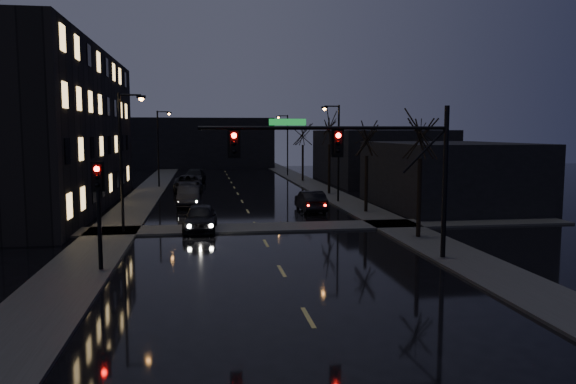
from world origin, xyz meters
name	(u,v)px	position (x,y,z in m)	size (l,w,h in m)	color
ground	(321,341)	(0.00, 0.00, 0.00)	(160.00, 160.00, 0.00)	black
sidewalk_left	(142,198)	(-8.50, 35.00, 0.06)	(3.00, 140.00, 0.12)	#2D2D2B
sidewalk_right	(333,195)	(8.50, 35.00, 0.06)	(3.00, 140.00, 0.12)	#2D2D2B
sidewalk_cross	(258,228)	(0.00, 18.50, 0.06)	(40.00, 3.00, 0.12)	#2D2D2B
apartment_block	(24,130)	(-16.50, 30.00, 6.00)	(12.00, 30.00, 12.00)	black
commercial_right_near	(448,175)	(15.50, 26.00, 2.50)	(10.00, 14.00, 5.00)	black
commercial_right_far	(379,156)	(17.00, 48.00, 3.00)	(12.00, 18.00, 6.00)	black
far_block	(204,143)	(-3.00, 78.00, 4.00)	(22.00, 10.00, 8.00)	black
signal_mast	(365,154)	(3.85, 9.00, 4.87)	(11.11, 0.41, 7.00)	black
signal_pole_left	(99,201)	(-7.50, 8.99, 3.01)	(0.35, 0.41, 4.53)	black
tree_near	(421,125)	(8.40, 14.00, 6.22)	(3.52, 3.52, 8.08)	black
tree_mid_a	(367,132)	(8.40, 24.00, 5.83)	(3.30, 3.30, 7.58)	black
tree_mid_b	(330,123)	(8.40, 36.00, 6.61)	(3.74, 3.74, 8.59)	black
tree_far	(303,130)	(8.40, 50.00, 6.06)	(3.43, 3.43, 7.88)	black
streetlight_l_near	(125,151)	(-7.58, 18.00, 4.77)	(1.53, 0.28, 8.00)	black
streetlight_l_far	(160,142)	(-7.58, 45.00, 4.77)	(1.53, 0.28, 8.00)	black
streetlight_r_mid	(336,145)	(7.58, 30.00, 4.77)	(1.53, 0.28, 8.00)	black
streetlight_r_far	(286,140)	(7.58, 58.00, 4.77)	(1.53, 0.28, 8.00)	black
oncoming_car_a	(200,218)	(-3.42, 18.30, 0.79)	(1.87, 4.64, 1.58)	black
oncoming_car_b	(188,197)	(-4.38, 29.46, 0.78)	(1.65, 4.74, 1.56)	black
oncoming_car_c	(188,183)	(-4.71, 40.75, 0.80)	(2.67, 5.79, 1.61)	black
oncoming_car_d	(195,177)	(-4.17, 49.35, 0.78)	(2.18, 5.37, 1.56)	black
lead_car	(311,201)	(4.59, 25.35, 0.76)	(1.61, 4.62, 1.52)	black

